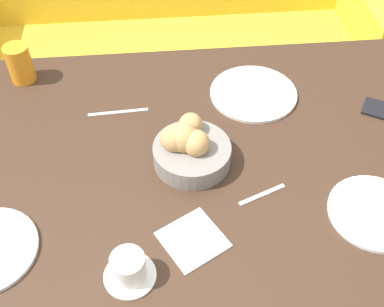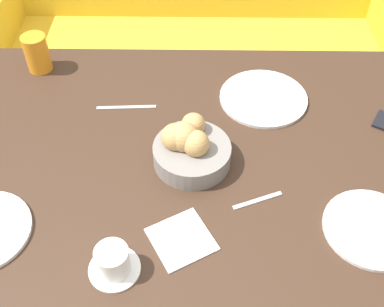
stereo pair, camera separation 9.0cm
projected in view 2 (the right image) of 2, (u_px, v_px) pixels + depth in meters
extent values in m
plane|color=#A89E89|center=(175.00, 286.00, 1.80)|extent=(10.00, 10.00, 0.00)
cube|color=#3D281C|center=(169.00, 159.00, 1.28)|extent=(1.56, 0.95, 0.03)
cube|color=#3D281C|center=(369.00, 142.00, 1.83)|extent=(0.06, 0.06, 0.69)
cube|color=gold|center=(195.00, 73.00, 2.33)|extent=(1.89, 0.70, 0.43)
cube|color=gold|center=(10.00, 54.00, 2.27)|extent=(0.14, 0.70, 0.63)
cube|color=gold|center=(382.00, 57.00, 2.25)|extent=(0.14, 0.70, 0.63)
cylinder|color=gray|center=(192.00, 154.00, 1.23)|extent=(0.20, 0.20, 0.05)
sphere|color=tan|center=(175.00, 137.00, 1.21)|extent=(0.07, 0.07, 0.07)
sphere|color=tan|center=(196.00, 144.00, 1.19)|extent=(0.07, 0.07, 0.07)
sphere|color=tan|center=(184.00, 137.00, 1.20)|extent=(0.08, 0.08, 0.08)
sphere|color=tan|center=(193.00, 125.00, 1.24)|extent=(0.06, 0.06, 0.06)
cylinder|color=white|center=(371.00, 229.00, 1.10)|extent=(0.22, 0.22, 0.01)
cylinder|color=white|center=(263.00, 98.00, 1.42)|extent=(0.26, 0.26, 0.01)
cylinder|color=orange|center=(37.00, 53.00, 1.48)|extent=(0.08, 0.08, 0.12)
cylinder|color=white|center=(115.00, 269.00, 1.04)|extent=(0.11, 0.11, 0.01)
cylinder|color=white|center=(113.00, 260.00, 1.01)|extent=(0.07, 0.07, 0.07)
cube|color=#B7B7BC|center=(126.00, 107.00, 1.40)|extent=(0.17, 0.02, 0.00)
cube|color=#B7B7BC|center=(257.00, 200.00, 1.16)|extent=(0.12, 0.06, 0.00)
cube|color=white|center=(182.00, 239.00, 1.09)|extent=(0.18, 0.18, 0.00)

